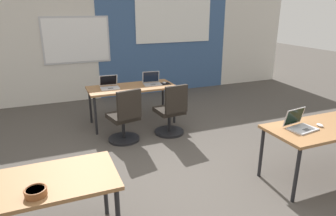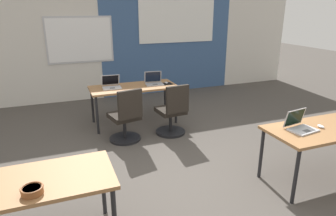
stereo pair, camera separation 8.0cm
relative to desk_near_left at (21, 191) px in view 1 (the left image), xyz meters
The scene contains 14 objects.
ground_plane 1.96m from the desk_near_left, 18.92° to the left, with size 24.00×24.00×0.00m.
back_wall_assembly 5.17m from the desk_near_left, 69.51° to the left, with size 10.00×0.27×2.80m.
desk_near_left is the anchor object (origin of this frame).
desk_near_right 3.50m from the desk_near_left, ahead, with size 1.60×0.70×0.72m.
desk_far_center 3.30m from the desk_near_left, 57.99° to the left, with size 1.60×0.70×0.72m.
laptop_near_right_inner 3.09m from the desk_near_left, ahead, with size 0.37×0.33×0.23m.
mouse_near_right_inner 3.38m from the desk_near_left, ahead, with size 0.06×0.10×0.03m.
laptop_far_left 3.16m from the desk_near_left, 64.67° to the left, with size 0.35×0.33×0.22m.
chair_far_left 2.47m from the desk_near_left, 55.16° to the left, with size 0.52×0.58×0.92m.
laptop_far_right 3.55m from the desk_near_left, 52.55° to the left, with size 0.36×0.31×0.24m.
mousepad_far_right 3.65m from the desk_near_left, 49.11° to the left, with size 0.22×0.19×0.00m.
mouse_far_right 3.65m from the desk_near_left, 49.11° to the left, with size 0.06×0.10×0.03m.
chair_far_right 3.00m from the desk_near_left, 42.16° to the left, with size 0.52×0.56×0.92m.
snack_bowl 0.26m from the desk_near_left, 59.21° to the right, with size 0.18×0.18×0.06m.
Camera 1 is at (-1.43, -3.08, 2.13)m, focal length 32.21 mm.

